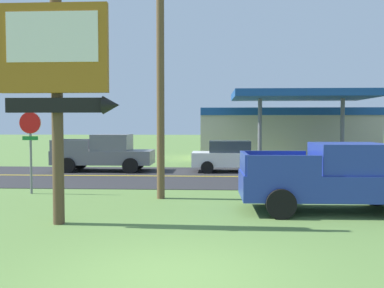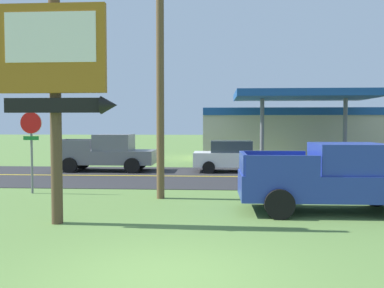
{
  "view_description": "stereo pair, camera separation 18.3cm",
  "coord_description": "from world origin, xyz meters",
  "px_view_note": "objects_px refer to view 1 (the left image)",
  "views": [
    {
      "loc": [
        0.73,
        -6.52,
        2.5
      ],
      "look_at": [
        0.0,
        8.0,
        1.8
      ],
      "focal_mm": 38.58,
      "sensor_mm": 36.0,
      "label": 1
    },
    {
      "loc": [
        0.91,
        -6.51,
        2.5
      ],
      "look_at": [
        0.0,
        8.0,
        1.8
      ],
      "focal_mm": 38.58,
      "sensor_mm": 36.0,
      "label": 2
    }
  ],
  "objects_px": {
    "utility_pole": "(160,40)",
    "gas_station": "(284,132)",
    "pickup_grey_on_road": "(105,153)",
    "stop_sign": "(30,137)",
    "car_white_near_lane": "(232,156)",
    "pickup_blue_parked_on_lawn": "(334,178)",
    "motel_sign": "(57,71)"
  },
  "relations": [
    {
      "from": "gas_station",
      "to": "car_white_near_lane",
      "type": "distance_m",
      "value": 9.68
    },
    {
      "from": "stop_sign",
      "to": "utility_pole",
      "type": "bearing_deg",
      "value": -8.32
    },
    {
      "from": "utility_pole",
      "to": "car_white_near_lane",
      "type": "xyz_separation_m",
      "value": [
        2.73,
        7.8,
        -4.47
      ]
    },
    {
      "from": "car_white_near_lane",
      "to": "motel_sign",
      "type": "bearing_deg",
      "value": -112.41
    },
    {
      "from": "motel_sign",
      "to": "pickup_blue_parked_on_lawn",
      "type": "relative_size",
      "value": 1.1
    },
    {
      "from": "motel_sign",
      "to": "pickup_blue_parked_on_lawn",
      "type": "xyz_separation_m",
      "value": [
        7.26,
        1.95,
        -2.83
      ]
    },
    {
      "from": "motel_sign",
      "to": "utility_pole",
      "type": "bearing_deg",
      "value": 61.6
    },
    {
      "from": "utility_pole",
      "to": "gas_station",
      "type": "height_order",
      "value": "utility_pole"
    },
    {
      "from": "gas_station",
      "to": "pickup_grey_on_road",
      "type": "height_order",
      "value": "gas_station"
    },
    {
      "from": "utility_pole",
      "to": "gas_station",
      "type": "xyz_separation_m",
      "value": [
        6.93,
        16.46,
        -3.35
      ]
    },
    {
      "from": "motel_sign",
      "to": "stop_sign",
      "type": "bearing_deg",
      "value": 121.34
    },
    {
      "from": "motel_sign",
      "to": "stop_sign",
      "type": "distance_m",
      "value": 5.54
    },
    {
      "from": "motel_sign",
      "to": "pickup_blue_parked_on_lawn",
      "type": "bearing_deg",
      "value": 15.01
    },
    {
      "from": "pickup_grey_on_road",
      "to": "motel_sign",
      "type": "bearing_deg",
      "value": -80.64
    },
    {
      "from": "pickup_blue_parked_on_lawn",
      "to": "car_white_near_lane",
      "type": "xyz_separation_m",
      "value": [
        -2.48,
        9.64,
        -0.13
      ]
    },
    {
      "from": "pickup_blue_parked_on_lawn",
      "to": "pickup_grey_on_road",
      "type": "height_order",
      "value": "same"
    },
    {
      "from": "utility_pole",
      "to": "pickup_grey_on_road",
      "type": "distance_m",
      "value": 9.77
    },
    {
      "from": "stop_sign",
      "to": "car_white_near_lane",
      "type": "bearing_deg",
      "value": 43.42
    },
    {
      "from": "stop_sign",
      "to": "pickup_grey_on_road",
      "type": "distance_m",
      "value": 7.23
    },
    {
      "from": "motel_sign",
      "to": "pickup_blue_parked_on_lawn",
      "type": "height_order",
      "value": "motel_sign"
    },
    {
      "from": "motel_sign",
      "to": "utility_pole",
      "type": "relative_size",
      "value": 0.57
    },
    {
      "from": "pickup_blue_parked_on_lawn",
      "to": "gas_station",
      "type": "bearing_deg",
      "value": 84.66
    },
    {
      "from": "motel_sign",
      "to": "pickup_grey_on_road",
      "type": "relative_size",
      "value": 1.1
    },
    {
      "from": "motel_sign",
      "to": "stop_sign",
      "type": "xyz_separation_m",
      "value": [
        -2.73,
        4.48,
        -1.76
      ]
    },
    {
      "from": "gas_station",
      "to": "pickup_blue_parked_on_lawn",
      "type": "distance_m",
      "value": 18.4
    },
    {
      "from": "stop_sign",
      "to": "car_white_near_lane",
      "type": "height_order",
      "value": "stop_sign"
    },
    {
      "from": "stop_sign",
      "to": "car_white_near_lane",
      "type": "distance_m",
      "value": 10.41
    },
    {
      "from": "stop_sign",
      "to": "gas_station",
      "type": "relative_size",
      "value": 0.25
    },
    {
      "from": "stop_sign",
      "to": "gas_station",
      "type": "height_order",
      "value": "gas_station"
    },
    {
      "from": "utility_pole",
      "to": "motel_sign",
      "type": "bearing_deg",
      "value": -118.4
    },
    {
      "from": "stop_sign",
      "to": "gas_station",
      "type": "xyz_separation_m",
      "value": [
        11.7,
        15.76,
        -0.08
      ]
    },
    {
      "from": "car_white_near_lane",
      "to": "pickup_grey_on_road",
      "type": "bearing_deg",
      "value": -180.0
    }
  ]
}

